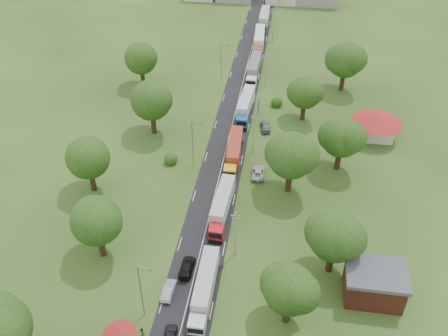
% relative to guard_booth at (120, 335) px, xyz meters
% --- Properties ---
extents(ground, '(260.00, 260.00, 0.00)m').
position_rel_guard_booth_xyz_m(ground, '(7.20, 25.00, -2.16)').
color(ground, '#2C4115').
rests_on(ground, ground).
extents(road, '(8.00, 200.00, 0.04)m').
position_rel_guard_booth_xyz_m(road, '(7.20, 45.00, -2.16)').
color(road, black).
rests_on(road, ground).
extents(guard_booth, '(4.40, 4.40, 3.45)m').
position_rel_guard_booth_xyz_m(guard_booth, '(0.00, 0.00, 0.00)').
color(guard_booth, beige).
rests_on(guard_booth, ground).
extents(info_sign, '(0.12, 3.10, 4.10)m').
position_rel_guard_booth_xyz_m(info_sign, '(12.40, 60.00, 0.84)').
color(info_sign, slate).
rests_on(info_sign, ground).
extents(pole_1, '(1.60, 0.24, 9.00)m').
position_rel_guard_booth_xyz_m(pole_1, '(12.70, 18.00, 2.52)').
color(pole_1, gray).
rests_on(pole_1, ground).
extents(pole_2, '(1.60, 0.24, 9.00)m').
position_rel_guard_booth_xyz_m(pole_2, '(12.70, 46.00, 2.52)').
color(pole_2, gray).
rests_on(pole_2, ground).
extents(pole_3, '(1.60, 0.24, 9.00)m').
position_rel_guard_booth_xyz_m(pole_3, '(12.70, 74.00, 2.52)').
color(pole_3, gray).
rests_on(pole_3, ground).
extents(pole_4, '(1.60, 0.24, 9.00)m').
position_rel_guard_booth_xyz_m(pole_4, '(12.70, 102.00, 2.52)').
color(pole_4, gray).
rests_on(pole_4, ground).
extents(lamp_0, '(2.03, 0.22, 10.00)m').
position_rel_guard_booth_xyz_m(lamp_0, '(1.85, 5.00, 3.39)').
color(lamp_0, slate).
rests_on(lamp_0, ground).
extents(lamp_1, '(2.03, 0.22, 10.00)m').
position_rel_guard_booth_xyz_m(lamp_1, '(1.85, 40.00, 3.39)').
color(lamp_1, slate).
rests_on(lamp_1, ground).
extents(lamp_2, '(2.03, 0.22, 10.00)m').
position_rel_guard_booth_xyz_m(lamp_2, '(1.85, 75.00, 3.39)').
color(lamp_2, slate).
rests_on(lamp_2, ground).
extents(tree_2, '(8.00, 8.00, 10.10)m').
position_rel_guard_booth_xyz_m(tree_2, '(21.19, 7.14, 4.43)').
color(tree_2, '#382616').
rests_on(tree_2, ground).
extents(tree_3, '(8.80, 8.80, 11.07)m').
position_rel_guard_booth_xyz_m(tree_3, '(27.19, 17.16, 5.06)').
color(tree_3, '#382616').
rests_on(tree_3, ground).
extents(tree_4, '(9.60, 9.60, 12.05)m').
position_rel_guard_booth_xyz_m(tree_4, '(20.19, 35.17, 5.69)').
color(tree_4, '#382616').
rests_on(tree_4, ground).
extents(tree_5, '(8.80, 8.80, 11.07)m').
position_rel_guard_booth_xyz_m(tree_5, '(29.19, 43.16, 5.06)').
color(tree_5, '#382616').
rests_on(tree_5, ground).
extents(tree_6, '(8.00, 8.00, 10.10)m').
position_rel_guard_booth_xyz_m(tree_6, '(22.19, 60.14, 4.43)').
color(tree_6, '#382616').
rests_on(tree_6, ground).
extents(tree_7, '(9.60, 9.60, 12.05)m').
position_rel_guard_booth_xyz_m(tree_7, '(31.19, 75.17, 5.69)').
color(tree_7, '#382616').
rests_on(tree_7, ground).
extents(tree_10, '(8.80, 8.80, 11.07)m').
position_rel_guard_booth_xyz_m(tree_10, '(-7.81, 15.16, 5.06)').
color(tree_10, '#382616').
rests_on(tree_10, ground).
extents(tree_11, '(8.80, 8.80, 11.07)m').
position_rel_guard_booth_xyz_m(tree_11, '(-14.81, 30.16, 5.06)').
color(tree_11, '#382616').
rests_on(tree_11, ground).
extents(tree_12, '(9.60, 9.60, 12.05)m').
position_rel_guard_booth_xyz_m(tree_12, '(-8.81, 50.17, 5.69)').
color(tree_12, '#382616').
rests_on(tree_12, ground).
extents(tree_13, '(8.80, 8.80, 11.07)m').
position_rel_guard_booth_xyz_m(tree_13, '(-16.81, 70.16, 5.06)').
color(tree_13, '#382616').
rests_on(tree_13, ground).
extents(house_brick, '(8.60, 6.60, 5.20)m').
position_rel_guard_booth_xyz_m(house_brick, '(33.20, 13.00, 0.48)').
color(house_brick, maroon).
rests_on(house_brick, ground).
extents(house_cream, '(10.08, 10.08, 5.80)m').
position_rel_guard_booth_xyz_m(house_cream, '(37.20, 55.00, 1.48)').
color(house_cream, beige).
rests_on(house_cream, ground).
extents(truck_0, '(2.42, 13.70, 3.80)m').
position_rel_guard_booth_xyz_m(truck_0, '(9.50, 9.21, -0.15)').
color(truck_0, silver).
rests_on(truck_0, ground).
extents(truck_1, '(2.93, 13.77, 3.80)m').
position_rel_guard_booth_xyz_m(truck_1, '(9.28, 26.79, -0.15)').
color(truck_1, red).
rests_on(truck_1, ground).
extents(truck_2, '(2.83, 13.86, 3.83)m').
position_rel_guard_booth_xyz_m(truck_2, '(9.25, 42.83, -0.13)').
color(truck_2, yellow).
rests_on(truck_2, ground).
extents(truck_3, '(3.11, 14.12, 3.90)m').
position_rel_guard_booth_xyz_m(truck_3, '(9.44, 60.50, -0.09)').
color(truck_3, '#17508C').
rests_on(truck_3, ground).
extents(truck_4, '(2.79, 14.48, 4.01)m').
position_rel_guard_booth_xyz_m(truck_4, '(9.49, 79.00, -0.04)').
color(truck_4, white).
rests_on(truck_4, ground).
extents(truck_5, '(3.19, 15.14, 4.18)m').
position_rel_guard_booth_xyz_m(truck_5, '(9.18, 96.64, 0.06)').
color(truck_5, '#B5421B').
rests_on(truck_5, ground).
extents(truck_6, '(2.69, 14.52, 4.02)m').
position_rel_guard_booth_xyz_m(truck_6, '(9.25, 113.02, -0.03)').
color(truck_6, '#2A713F').
rests_on(truck_6, ground).
extents(car_lane_mid, '(1.57, 4.24, 1.38)m').
position_rel_guard_booth_xyz_m(car_lane_mid, '(4.20, 9.11, -1.47)').
color(car_lane_mid, '#AAADB3').
rests_on(car_lane_mid, ground).
extents(car_lane_rear, '(2.04, 4.86, 1.40)m').
position_rel_guard_booth_xyz_m(car_lane_rear, '(5.93, 13.75, -1.46)').
color(car_lane_rear, black).
rests_on(car_lane_rear, ground).
extents(car_verge_near, '(2.56, 5.22, 1.43)m').
position_rel_guard_booth_xyz_m(car_verge_near, '(14.40, 38.63, -1.45)').
color(car_verge_near, silver).
rests_on(car_verge_near, ground).
extents(car_verge_far, '(2.70, 5.00, 1.62)m').
position_rel_guard_booth_xyz_m(car_verge_far, '(14.43, 54.78, -1.36)').
color(car_verge_far, slate).
rests_on(car_verge_far, ground).
extents(pedestrian_booth, '(0.97, 1.00, 1.63)m').
position_rel_guard_booth_xyz_m(pedestrian_booth, '(2.40, 1.54, -1.35)').
color(pedestrian_booth, gray).
rests_on(pedestrian_booth, ground).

